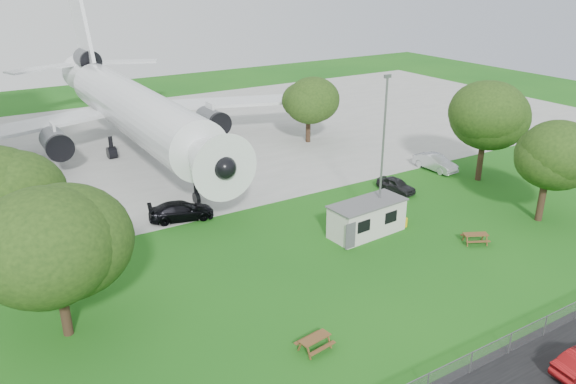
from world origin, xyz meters
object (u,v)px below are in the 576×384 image
airliner (130,106)px  site_cabin (367,218)px  picnic_east (475,243)px  picnic_west (315,349)px

airliner → site_cabin: size_ratio=6.98×
airliner → site_cabin: (8.82, -29.91, -3.96)m
picnic_east → site_cabin: bearing=163.4°
picnic_east → airliner: bearing=139.5°
site_cabin → airliner: bearing=106.4°
site_cabin → picnic_east: size_ratio=3.80×
airliner → picnic_east: bearing=-67.5°
airliner → site_cabin: airliner is taller
airliner → picnic_west: airliner is taller
picnic_west → site_cabin: bearing=32.1°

